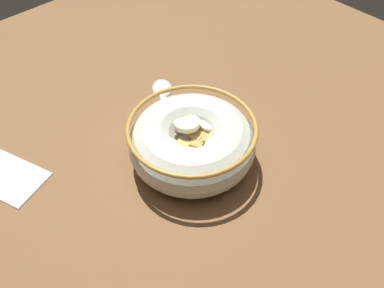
# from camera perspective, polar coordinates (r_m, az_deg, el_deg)

# --- Properties ---
(ground_plane) EXTENTS (1.05, 1.05, 0.02)m
(ground_plane) POSITION_cam_1_polar(r_m,az_deg,el_deg) (0.60, 0.00, -2.64)
(ground_plane) COLOR brown
(cereal_bowl) EXTENTS (0.17, 0.17, 0.06)m
(cereal_bowl) POSITION_cam_1_polar(r_m,az_deg,el_deg) (0.57, 0.01, 0.29)
(cereal_bowl) COLOR beige
(cereal_bowl) RESTS_ON ground_plane
(spoon) EXTENTS (0.14, 0.11, 0.01)m
(spoon) POSITION_cam_1_polar(r_m,az_deg,el_deg) (0.69, -3.89, 6.57)
(spoon) COLOR #B7B7BC
(spoon) RESTS_ON ground_plane
(folded_napkin) EXTENTS (0.12, 0.10, 0.00)m
(folded_napkin) POSITION_cam_1_polar(r_m,az_deg,el_deg) (0.62, -23.70, -3.84)
(folded_napkin) COLOR white
(folded_napkin) RESTS_ON ground_plane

